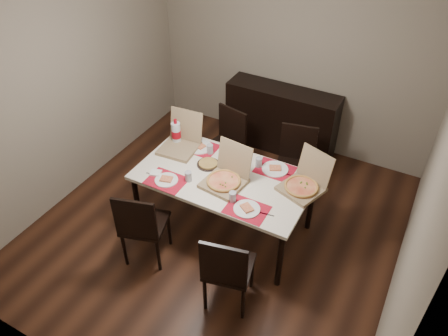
# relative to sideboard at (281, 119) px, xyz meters

# --- Properties ---
(ground) EXTENTS (3.80, 4.00, 0.02)m
(ground) POSITION_rel_sideboard_xyz_m (0.00, -1.78, -0.46)
(ground) COLOR #3C1F12
(ground) RESTS_ON ground
(room_walls) EXTENTS (3.84, 4.02, 2.62)m
(room_walls) POSITION_rel_sideboard_xyz_m (0.00, -1.35, 1.28)
(room_walls) COLOR gray
(room_walls) RESTS_ON ground
(sideboard) EXTENTS (1.50, 0.40, 0.90)m
(sideboard) POSITION_rel_sideboard_xyz_m (0.00, 0.00, 0.00)
(sideboard) COLOR black
(sideboard) RESTS_ON ground
(dining_table) EXTENTS (1.80, 1.00, 0.75)m
(dining_table) POSITION_rel_sideboard_xyz_m (0.06, -1.75, 0.23)
(dining_table) COLOR #EDE1C8
(dining_table) RESTS_ON ground
(chair_near_left) EXTENTS (0.52, 0.52, 0.93)m
(chair_near_left) POSITION_rel_sideboard_xyz_m (-0.43, -2.54, 0.06)
(chair_near_left) COLOR black
(chair_near_left) RESTS_ON ground
(chair_near_right) EXTENTS (0.50, 0.50, 0.93)m
(chair_near_right) POSITION_rel_sideboard_xyz_m (0.56, -2.63, 0.06)
(chair_near_right) COLOR black
(chair_near_right) RESTS_ON ground
(chair_far_left) EXTENTS (0.50, 0.50, 0.93)m
(chair_far_left) POSITION_rel_sideboard_xyz_m (-0.37, -0.90, 0.06)
(chair_far_left) COLOR black
(chair_far_left) RESTS_ON ground
(chair_far_right) EXTENTS (0.50, 0.50, 0.93)m
(chair_far_right) POSITION_rel_sideboard_xyz_m (0.53, -0.86, 0.06)
(chair_far_right) COLOR black
(chair_far_right) RESTS_ON ground
(setting_near_left) EXTENTS (0.49, 0.30, 0.11)m
(setting_near_left) POSITION_rel_sideboard_xyz_m (-0.38, -2.07, 0.32)
(setting_near_left) COLOR #B80C23
(setting_near_left) RESTS_ON dining_table
(setting_near_right) EXTENTS (0.47, 0.30, 0.11)m
(setting_near_right) POSITION_rel_sideboard_xyz_m (0.44, -2.08, 0.32)
(setting_near_right) COLOR #B80C23
(setting_near_right) RESTS_ON dining_table
(setting_far_left) EXTENTS (0.44, 0.30, 0.11)m
(setting_far_left) POSITION_rel_sideboard_xyz_m (-0.40, -1.44, 0.32)
(setting_far_left) COLOR #B80C23
(setting_far_left) RESTS_ON dining_table
(setting_far_right) EXTENTS (0.52, 0.30, 0.11)m
(setting_far_right) POSITION_rel_sideboard_xyz_m (0.44, -1.42, 0.32)
(setting_far_right) COLOR #B80C23
(setting_far_right) RESTS_ON dining_table
(napkin_loose) EXTENTS (0.15, 0.15, 0.02)m
(napkin_loose) POSITION_rel_sideboard_xyz_m (0.09, -1.79, 0.31)
(napkin_loose) COLOR white
(napkin_loose) RESTS_ON dining_table
(pizza_box_center) EXTENTS (0.43, 0.47, 0.39)m
(pizza_box_center) POSITION_rel_sideboard_xyz_m (0.13, -1.84, 0.36)
(pizza_box_center) COLOR #886F4E
(pizza_box_center) RESTS_ON dining_table
(pizza_box_right) EXTENTS (0.49, 0.52, 0.38)m
(pizza_box_right) POSITION_rel_sideboard_xyz_m (0.85, -1.56, 0.36)
(pizza_box_right) COLOR #886F4E
(pizza_box_right) RESTS_ON dining_table
(pizza_box_left) EXTENTS (0.42, 0.46, 0.39)m
(pizza_box_left) POSITION_rel_sideboard_xyz_m (-0.60, -1.54, 0.36)
(pizza_box_left) COLOR #886F4E
(pizza_box_left) RESTS_ON dining_table
(faina_plate) EXTENTS (0.24, 0.24, 0.03)m
(faina_plate) POSITION_rel_sideboard_xyz_m (-0.17, -1.67, 0.31)
(faina_plate) COLOR black
(faina_plate) RESTS_ON dining_table
(dip_bowl) EXTENTS (0.16, 0.16, 0.03)m
(dip_bowl) POSITION_rel_sideboard_xyz_m (0.17, -1.54, 0.32)
(dip_bowl) COLOR white
(dip_bowl) RESTS_ON dining_table
(soda_bottle) EXTENTS (0.11, 0.11, 0.31)m
(soda_bottle) POSITION_rel_sideboard_xyz_m (-0.69, -1.49, 0.43)
(soda_bottle) COLOR silver
(soda_bottle) RESTS_ON dining_table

